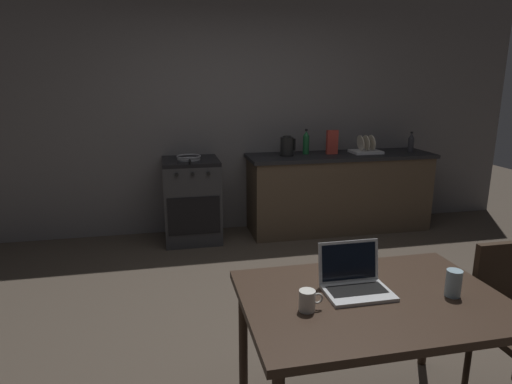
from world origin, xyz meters
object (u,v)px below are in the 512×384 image
Objects in this scene: drinking_glass at (453,283)px; cereal_box at (332,142)px; laptop at (355,282)px; frying_pan at (189,158)px; coffee_mug at (308,300)px; dining_table at (372,309)px; bottle at (411,143)px; dish_rack at (366,149)px; bottle_b at (306,142)px; stove_oven at (192,200)px; electric_kettle at (287,146)px.

cereal_box is at bearing 79.37° from drinking_glass.
frying_pan reaches higher than laptop.
frying_pan reaches higher than coffee_mug.
laptop is (-0.06, 0.08, 0.11)m from dining_table.
dining_table is at bearing -123.46° from bottle.
dish_rack is 1.19× the size of bottle_b.
bottle_b reaches higher than dining_table.
bottle_b is at bearing 4.61° from frying_pan.
stove_oven is 2.09× the size of frying_pan.
dining_table is 3.11m from bottle_b.
frying_pan is at bearing -121.70° from stove_oven.
drinking_glass is (0.44, -0.15, 0.02)m from laptop.
cereal_box reaches higher than frying_pan.
drinking_glass is (-0.03, -3.00, -0.23)m from electric_kettle.
dish_rack is at bearing -6.46° from bottle_b.
bottle is at bearing 56.54° from dining_table.
electric_kettle is 1.72× the size of drinking_glass.
laptop is at bearing -109.30° from cereal_box.
drinking_glass is at bearing -10.62° from dining_table.
electric_kettle is 1.98× the size of coffee_mug.
coffee_mug is 0.73m from drinking_glass.
dish_rack reaches higher than laptop.
stove_oven is 2.09m from dish_rack.
dish_rack is 0.72m from bottle_b.
coffee_mug is (0.32, -2.99, 0.31)m from stove_oven.
bottle is at bearing -4.18° from cereal_box.
frying_pan is 1.52× the size of bottle_b.
bottle_b is (-1.25, 0.13, 0.02)m from bottle.
laptop is at bearing -77.90° from stove_oven.
dish_rack is (0.41, -0.02, -0.09)m from cereal_box.
bottle reaches higher than laptop.
laptop reaches higher than dining_table.
electric_kettle is at bearing 1.47° from frying_pan.
bottle_b is at bearing 173.54° from dish_rack.
dining_table is 4.42× the size of bottle_b.
frying_pan reaches higher than dining_table.
dish_rack reaches higher than dining_table.
bottle_b is (0.65, 3.01, 0.39)m from dining_table.
bottle reaches higher than coffee_mug.
laptop is at bearing -116.45° from dish_rack.
dish_rack reaches higher than frying_pan.
bottle reaches higher than stove_oven.
drinking_glass is at bearing -95.08° from bottle_b.
bottle_b is at bearing 17.81° from electric_kettle.
stove_oven is 2.83× the size of laptop.
coffee_mug is (-0.29, -0.13, 0.00)m from laptop.
dish_rack is at bearing 0.07° from stove_oven.
cereal_box reaches higher than stove_oven.
cereal_box is 0.80× the size of dish_rack.
dining_table is (0.67, -2.93, 0.19)m from stove_oven.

